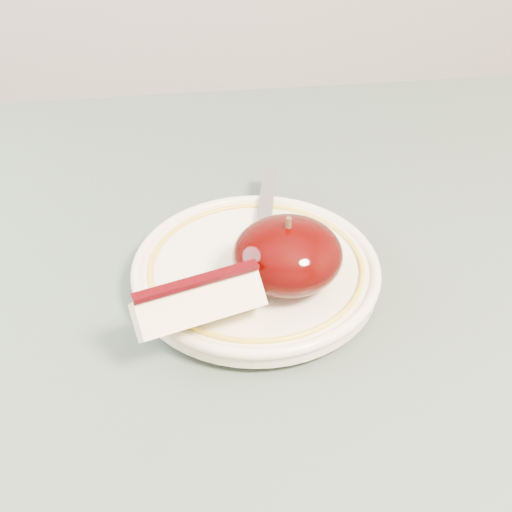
{
  "coord_description": "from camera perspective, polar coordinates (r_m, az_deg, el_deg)",
  "views": [
    {
      "loc": [
        0.06,
        -0.3,
        1.11
      ],
      "look_at": [
        0.11,
        0.11,
        0.78
      ],
      "focal_mm": 50.0,
      "sensor_mm": 36.0,
      "label": 1
    }
  ],
  "objects": [
    {
      "name": "apple_wedge",
      "position": [
        0.48,
        -4.66,
        -3.83
      ],
      "size": [
        0.09,
        0.06,
        0.04
      ],
      "rotation": [
        0.0,
        0.0,
        0.3
      ],
      "color": "beige",
      "rests_on": "plate"
    },
    {
      "name": "table",
      "position": [
        0.54,
        -10.27,
        -17.99
      ],
      "size": [
        0.9,
        0.9,
        0.75
      ],
      "color": "brown",
      "rests_on": "ground"
    },
    {
      "name": "apple_half",
      "position": [
        0.51,
        2.54,
        0.07
      ],
      "size": [
        0.08,
        0.08,
        0.06
      ],
      "color": "black",
      "rests_on": "plate"
    },
    {
      "name": "fork",
      "position": [
        0.57,
        0.56,
        2.24
      ],
      "size": [
        0.05,
        0.17,
        0.0
      ],
      "rotation": [
        0.0,
        0.0,
        1.37
      ],
      "color": "gray",
      "rests_on": "plate"
    },
    {
      "name": "plate",
      "position": [
        0.54,
        -0.0,
        -1.17
      ],
      "size": [
        0.19,
        0.19,
        0.02
      ],
      "color": "beige",
      "rests_on": "table"
    }
  ]
}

